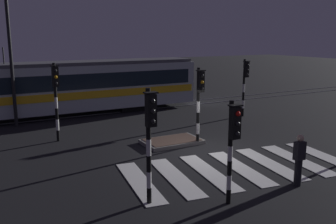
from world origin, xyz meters
TOP-DOWN VIEW (x-y plane):
  - ground_plane at (0.00, 0.00)m, footprint 120.00×120.00m
  - rail_near at (0.00, 9.61)m, footprint 80.00×0.12m
  - rail_far at (0.00, 11.04)m, footprint 80.00×0.12m
  - crosswalk_zebra at (0.00, -2.02)m, footprint 8.86×4.92m
  - traffic_island at (-0.66, 1.97)m, footprint 2.62×1.60m
  - traffic_light_corner_far_right at (5.89, 4.91)m, footprint 0.36×0.42m
  - traffic_light_corner_near_left at (-4.22, -3.19)m, footprint 0.36×0.42m
  - traffic_light_kerb_mid_left at (-2.19, -4.29)m, footprint 0.36×0.42m
  - traffic_light_corner_far_left at (-5.11, 4.71)m, footprint 0.36×0.42m
  - traffic_light_median_centre at (0.25, 1.17)m, footprint 0.36×0.42m
  - street_lamp_trackside_left at (-6.46, 8.50)m, footprint 0.44×1.21m
  - tram at (-3.99, 10.32)m, footprint 18.04×2.58m
  - pedestrian_waiting_at_kerb at (0.59, -4.20)m, footprint 0.36×0.24m

SIDE VIEW (x-z plane):
  - ground_plane at x=0.00m, z-range 0.00..0.00m
  - crosswalk_zebra at x=0.00m, z-range 0.00..0.02m
  - rail_near at x=0.00m, z-range 0.00..0.03m
  - rail_far at x=0.00m, z-range 0.00..0.03m
  - traffic_island at x=-0.66m, z-range 0.00..0.18m
  - pedestrian_waiting_at_kerb at x=0.59m, z-range 0.02..1.73m
  - tram at x=-3.99m, z-range -0.32..3.83m
  - traffic_light_kerb_mid_left at x=-2.19m, z-range 0.48..3.52m
  - traffic_light_corner_near_left at x=-4.22m, z-range 0.54..3.93m
  - traffic_light_corner_far_right at x=5.89m, z-range 0.55..3.97m
  - traffic_light_median_centre at x=0.25m, z-range 0.55..3.99m
  - traffic_light_corner_far_left at x=-5.11m, z-range 0.57..4.17m
  - street_lamp_trackside_left at x=-6.46m, z-range 0.96..8.18m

